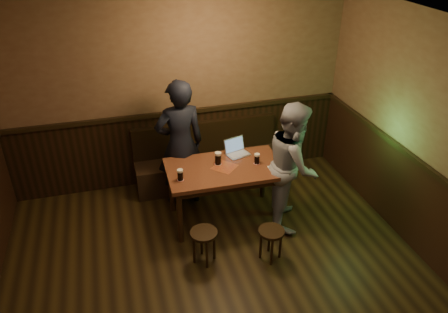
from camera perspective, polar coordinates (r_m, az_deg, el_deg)
name	(u,v)px	position (r m, az deg, el deg)	size (l,w,h in m)	color
room	(233,220)	(4.11, 1.22, -8.34)	(5.04, 6.04, 2.84)	black
bench	(208,164)	(6.71, -2.14, -0.96)	(2.20, 0.50, 0.95)	black
pub_table	(225,174)	(5.72, 0.08, -2.29)	(1.53, 0.89, 0.81)	#542B18
stool_left	(204,238)	(5.23, -2.64, -10.55)	(0.33, 0.33, 0.44)	black
stool_right	(271,236)	(5.31, 6.18, -10.26)	(0.38, 0.38, 0.42)	black
pint_left	(180,175)	(5.39, -5.74, -2.39)	(0.10, 0.10, 0.15)	maroon
pint_mid	(218,158)	(5.69, -0.78, -0.24)	(0.11, 0.11, 0.18)	maroon
pint_right	(257,159)	(5.72, 4.32, -0.28)	(0.09, 0.09, 0.15)	maroon
laptop	(236,150)	(5.94, 1.63, 0.83)	(0.36, 0.32, 0.21)	silver
menu	(277,168)	(5.68, 6.94, -1.48)	(0.22, 0.15, 0.00)	silver
person_suit	(180,144)	(5.98, -5.75, 1.58)	(0.68, 0.44, 1.86)	black
person_grey	(293,165)	(5.68, 8.99, -1.10)	(0.83, 0.65, 1.71)	gray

